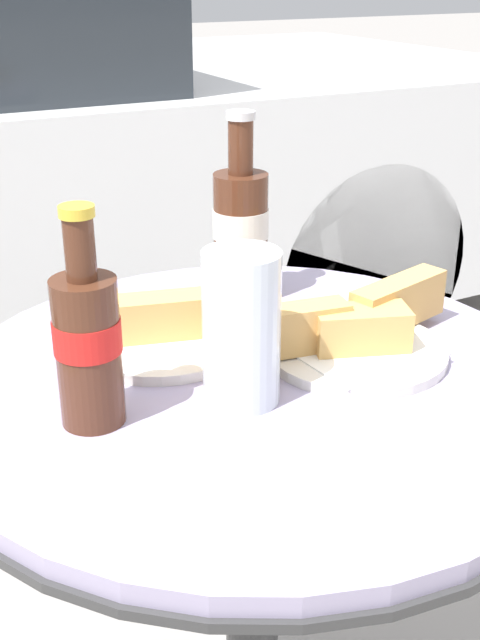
% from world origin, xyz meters
% --- Properties ---
extents(bistro_table, '(0.69, 0.69, 0.74)m').
position_xyz_m(bistro_table, '(0.00, 0.00, 0.58)').
color(bistro_table, '#333333').
rests_on(bistro_table, ground_plane).
extents(cola_bottle_left, '(0.07, 0.07, 0.25)m').
position_xyz_m(cola_bottle_left, '(0.09, 0.20, 0.83)').
color(cola_bottle_left, '#4C2819').
rests_on(cola_bottle_left, bistro_table).
extents(cola_bottle_right, '(0.06, 0.06, 0.22)m').
position_xyz_m(cola_bottle_right, '(-0.19, -0.01, 0.82)').
color(cola_bottle_right, '#4C2819').
rests_on(cola_bottle_right, bistro_table).
extents(drinking_glass, '(0.08, 0.08, 0.16)m').
position_xyz_m(drinking_glass, '(-0.04, -0.04, 0.81)').
color(drinking_glass, '#C68923').
rests_on(drinking_glass, bistro_table).
extents(lunch_plate_near, '(0.30, 0.21, 0.07)m').
position_xyz_m(lunch_plate_near, '(0.12, -0.01, 0.76)').
color(lunch_plate_near, silver).
rests_on(lunch_plate_near, bistro_table).
extents(lunch_plate_far, '(0.21, 0.21, 0.06)m').
position_xyz_m(lunch_plate_far, '(-0.06, 0.11, 0.76)').
color(lunch_plate_far, silver).
rests_on(lunch_plate_far, bistro_table).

